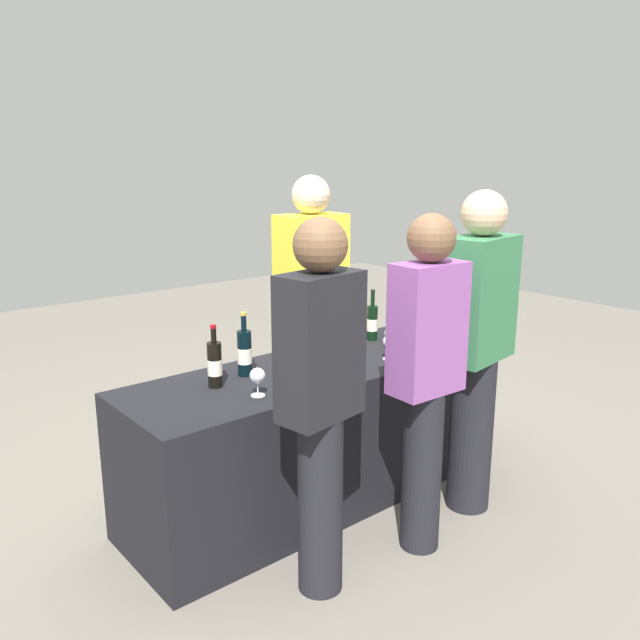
{
  "coord_description": "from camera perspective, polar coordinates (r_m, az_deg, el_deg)",
  "views": [
    {
      "loc": [
        -2.14,
        -2.55,
        1.86
      ],
      "look_at": [
        0.0,
        0.0,
        1.03
      ],
      "focal_mm": 36.35,
      "sensor_mm": 36.0,
      "label": 1
    }
  ],
  "objects": [
    {
      "name": "wine_glass_2",
      "position": [
        3.75,
        6.25,
        -1.26
      ],
      "size": [
        0.07,
        0.07,
        0.14
      ],
      "color": "silver",
      "rests_on": "tasting_table"
    },
    {
      "name": "wine_bottle_2",
      "position": [
        3.63,
        -0.3,
        -1.33
      ],
      "size": [
        0.07,
        0.07,
        0.34
      ],
      "color": "black",
      "rests_on": "tasting_table"
    },
    {
      "name": "wine_bottle_4",
      "position": [
        4.06,
        7.36,
        0.06
      ],
      "size": [
        0.07,
        0.07,
        0.31
      ],
      "color": "black",
      "rests_on": "tasting_table"
    },
    {
      "name": "wine_bottle_3",
      "position": [
        3.96,
        4.62,
        -0.19
      ],
      "size": [
        0.07,
        0.07,
        0.31
      ],
      "color": "black",
      "rests_on": "tasting_table"
    },
    {
      "name": "ground_plane",
      "position": [
        3.81,
        -0.0,
        -15.13
      ],
      "size": [
        12.0,
        12.0,
        0.0
      ],
      "primitive_type": "plane",
      "color": "slate"
    },
    {
      "name": "wine_glass_0",
      "position": [
        3.04,
        -5.53,
        -5.0
      ],
      "size": [
        0.07,
        0.07,
        0.14
      ],
      "color": "silver",
      "rests_on": "tasting_table"
    },
    {
      "name": "tasting_table",
      "position": [
        3.64,
        -0.0,
        -9.79
      ],
      "size": [
        2.2,
        0.7,
        0.78
      ],
      "primitive_type": "cube",
      "color": "black",
      "rests_on": "ground_plane"
    },
    {
      "name": "wine_bottle_0",
      "position": [
        3.18,
        -9.25,
        -3.86
      ],
      "size": [
        0.07,
        0.07,
        0.31
      ],
      "color": "black",
      "rests_on": "tasting_table"
    },
    {
      "name": "guest_1",
      "position": [
        3.04,
        9.31,
        -4.48
      ],
      "size": [
        0.35,
        0.22,
        1.63
      ],
      "rotation": [
        0.0,
        0.0,
        -0.05
      ],
      "color": "black",
      "rests_on": "ground_plane"
    },
    {
      "name": "guest_0",
      "position": [
        2.69,
        0.02,
        -6.67
      ],
      "size": [
        0.38,
        0.25,
        1.64
      ],
      "rotation": [
        0.0,
        0.0,
        0.14
      ],
      "color": "black",
      "rests_on": "ground_plane"
    },
    {
      "name": "wine_bottle_1",
      "position": [
        3.33,
        -6.66,
        -2.86
      ],
      "size": [
        0.07,
        0.07,
        0.33
      ],
      "color": "black",
      "rests_on": "tasting_table"
    },
    {
      "name": "wine_glass_1",
      "position": [
        3.59,
        6.05,
        -1.98
      ],
      "size": [
        0.06,
        0.06,
        0.14
      ],
      "color": "silver",
      "rests_on": "tasting_table"
    },
    {
      "name": "server_pouring",
      "position": [
        4.1,
        -0.78,
        1.32
      ],
      "size": [
        0.45,
        0.28,
        1.76
      ],
      "rotation": [
        0.0,
        0.0,
        3.03
      ],
      "color": "#3F3351",
      "rests_on": "ground_plane"
    },
    {
      "name": "guest_2",
      "position": [
        3.45,
        13.6,
        -2.02
      ],
      "size": [
        0.45,
        0.29,
        1.71
      ],
      "rotation": [
        0.0,
        0.0,
        0.14
      ],
      "color": "black",
      "rests_on": "ground_plane"
    }
  ]
}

